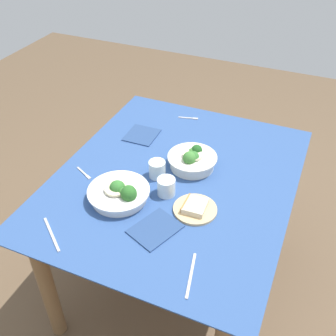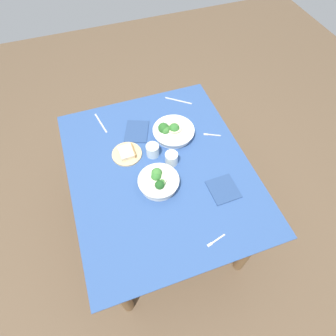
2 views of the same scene
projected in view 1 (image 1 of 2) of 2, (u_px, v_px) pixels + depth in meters
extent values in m
plane|color=brown|center=(174.00, 277.00, 2.24)|extent=(6.00, 6.00, 0.00)
cube|color=#2D4C84|center=(175.00, 178.00, 1.80)|extent=(1.25, 1.03, 0.01)
cube|color=brown|center=(175.00, 181.00, 1.81)|extent=(1.21, 1.00, 0.02)
cylinder|color=brown|center=(146.00, 160.00, 2.52)|extent=(0.07, 0.07, 0.69)
cylinder|color=brown|center=(47.00, 287.00, 1.78)|extent=(0.07, 0.07, 0.69)
cylinder|color=brown|center=(274.00, 194.00, 2.27)|extent=(0.07, 0.07, 0.69)
cylinder|color=silver|center=(192.00, 162.00, 1.84)|extent=(0.20, 0.20, 0.05)
cylinder|color=silver|center=(192.00, 157.00, 1.82)|extent=(0.23, 0.23, 0.01)
sphere|color=#33702D|center=(193.00, 157.00, 1.80)|extent=(0.06, 0.06, 0.06)
sphere|color=#3D7A33|center=(192.00, 153.00, 1.84)|extent=(0.04, 0.04, 0.04)
sphere|color=#1E511E|center=(197.00, 150.00, 1.84)|extent=(0.05, 0.05, 0.05)
sphere|color=#3D7A33|center=(189.00, 158.00, 1.79)|extent=(0.06, 0.06, 0.06)
cylinder|color=beige|center=(193.00, 155.00, 1.81)|extent=(0.09, 0.09, 0.01)
cylinder|color=white|center=(119.00, 195.00, 1.67)|extent=(0.23, 0.23, 0.04)
cylinder|color=white|center=(119.00, 191.00, 1.66)|extent=(0.26, 0.26, 0.01)
sphere|color=#286023|center=(129.00, 194.00, 1.61)|extent=(0.07, 0.07, 0.07)
sphere|color=#3D7A33|center=(129.00, 192.00, 1.63)|extent=(0.06, 0.06, 0.06)
sphere|color=#3D7A33|center=(123.00, 193.00, 1.64)|extent=(0.04, 0.04, 0.04)
sphere|color=#33702D|center=(117.00, 188.00, 1.65)|extent=(0.07, 0.07, 0.07)
cylinder|color=beige|center=(116.00, 189.00, 1.65)|extent=(0.10, 0.10, 0.01)
cylinder|color=#D6B27A|center=(195.00, 209.00, 1.62)|extent=(0.18, 0.18, 0.01)
cube|color=beige|center=(195.00, 206.00, 1.61)|extent=(0.11, 0.09, 0.02)
cube|color=#9E703D|center=(186.00, 203.00, 1.63)|extent=(0.10, 0.01, 0.03)
cylinder|color=silver|center=(166.00, 187.00, 1.68)|extent=(0.08, 0.08, 0.08)
cylinder|color=silver|center=(157.00, 169.00, 1.78)|extent=(0.08, 0.08, 0.08)
cube|color=#B7B7BC|center=(82.00, 171.00, 1.82)|extent=(0.04, 0.08, 0.00)
cube|color=#B7B7BC|center=(88.00, 177.00, 1.79)|extent=(0.02, 0.03, 0.00)
cube|color=#B7B7BC|center=(186.00, 118.00, 2.20)|extent=(0.03, 0.08, 0.00)
cube|color=#B7B7BC|center=(196.00, 119.00, 2.19)|extent=(0.02, 0.03, 0.00)
cube|color=#B7B7BC|center=(191.00, 275.00, 1.37)|extent=(0.19, 0.05, 0.00)
cube|color=#B7B7BC|center=(52.00, 234.00, 1.52)|extent=(0.13, 0.16, 0.00)
cube|color=navy|center=(142.00, 135.00, 2.06)|extent=(0.17, 0.16, 0.01)
cube|color=navy|center=(155.00, 229.00, 1.54)|extent=(0.23, 0.20, 0.01)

